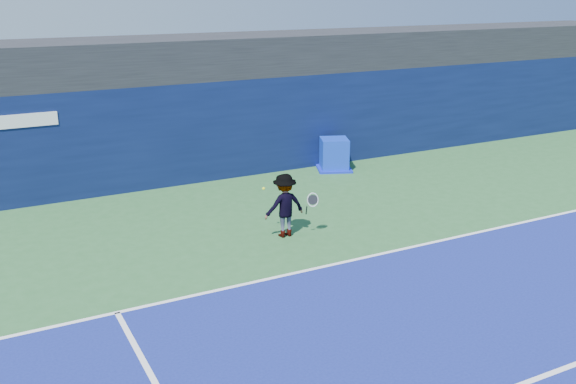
% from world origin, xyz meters
% --- Properties ---
extents(ground, '(80.00, 80.00, 0.00)m').
position_xyz_m(ground, '(0.00, 0.00, 0.00)').
color(ground, '#295C2E').
rests_on(ground, ground).
extents(baseline, '(24.00, 0.10, 0.01)m').
position_xyz_m(baseline, '(0.00, 3.00, 0.01)').
color(baseline, white).
rests_on(baseline, ground).
extents(service_line, '(24.00, 0.10, 0.01)m').
position_xyz_m(service_line, '(0.00, -2.00, 0.01)').
color(service_line, white).
rests_on(service_line, ground).
extents(stadium_band, '(36.00, 3.00, 1.20)m').
position_xyz_m(stadium_band, '(0.00, 11.50, 3.60)').
color(stadium_band, black).
rests_on(stadium_band, back_wall_assembly).
extents(back_wall_assembly, '(36.00, 1.03, 3.00)m').
position_xyz_m(back_wall_assembly, '(-0.00, 10.50, 1.50)').
color(back_wall_assembly, '#0A143A').
rests_on(back_wall_assembly, ground).
extents(equipment_cart, '(1.38, 1.38, 1.02)m').
position_xyz_m(equipment_cart, '(3.50, 9.41, 0.47)').
color(equipment_cart, '#0D2BB7').
rests_on(equipment_cart, ground).
extents(tennis_player, '(1.22, 0.66, 1.53)m').
position_xyz_m(tennis_player, '(-0.55, 4.98, 0.76)').
color(tennis_player, white).
rests_on(tennis_player, ground).
extents(tennis_ball, '(0.07, 0.07, 0.07)m').
position_xyz_m(tennis_ball, '(-0.93, 5.33, 1.14)').
color(tennis_ball, '#E8F41B').
rests_on(tennis_ball, ground).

